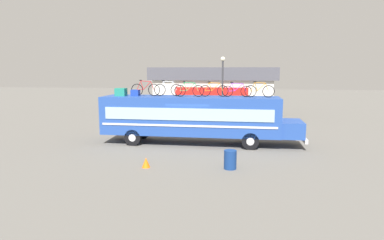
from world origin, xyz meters
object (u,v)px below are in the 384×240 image
(rooftop_bicycle_4, at_px, (214,90))
(trash_bin, at_px, (230,160))
(rooftop_bicycle_1, at_px, (145,89))
(luggage_bag_1, at_px, (121,92))
(rooftop_bicycle_2, at_px, (168,89))
(rooftop_bicycle_5, at_px, (237,91))
(rooftop_bicycle_3, at_px, (189,90))
(rooftop_bicycle_6, at_px, (259,91))
(bus, at_px, (194,116))
(luggage_bag_2, at_px, (135,93))
(street_lamp, at_px, (223,84))
(traffic_cone, at_px, (146,163))

(rooftop_bicycle_4, relative_size, trash_bin, 2.03)
(rooftop_bicycle_1, bearing_deg, luggage_bag_1, -171.03)
(rooftop_bicycle_2, xyz_separation_m, rooftop_bicycle_5, (4.18, -0.09, -0.03))
(rooftop_bicycle_3, bearing_deg, rooftop_bicycle_4, 11.80)
(rooftop_bicycle_4, bearing_deg, trash_bin, -76.88)
(luggage_bag_1, distance_m, rooftop_bicycle_1, 1.51)
(rooftop_bicycle_2, height_order, rooftop_bicycle_6, rooftop_bicycle_2)
(rooftop_bicycle_2, relative_size, trash_bin, 2.06)
(rooftop_bicycle_3, bearing_deg, trash_bin, -61.31)
(bus, height_order, rooftop_bicycle_5, rooftop_bicycle_5)
(rooftop_bicycle_5, bearing_deg, luggage_bag_2, -178.13)
(luggage_bag_1, distance_m, street_lamp, 8.63)
(rooftop_bicycle_1, height_order, rooftop_bicycle_2, rooftop_bicycle_1)
(luggage_bag_1, relative_size, rooftop_bicycle_5, 0.36)
(rooftop_bicycle_2, height_order, rooftop_bicycle_3, rooftop_bicycle_2)
(rooftop_bicycle_6, height_order, traffic_cone, rooftop_bicycle_6)
(rooftop_bicycle_1, relative_size, rooftop_bicycle_5, 1.04)
(rooftop_bicycle_2, xyz_separation_m, traffic_cone, (0.20, -5.64, -3.03))
(luggage_bag_1, bearing_deg, bus, 1.10)
(street_lamp, bearing_deg, rooftop_bicycle_6, -67.83)
(rooftop_bicycle_4, relative_size, traffic_cone, 3.83)
(rooftop_bicycle_2, bearing_deg, traffic_cone, -87.95)
(luggage_bag_1, bearing_deg, rooftop_bicycle_1, 8.97)
(luggage_bag_2, relative_size, rooftop_bicycle_5, 0.28)
(bus, height_order, luggage_bag_1, luggage_bag_1)
(rooftop_bicycle_1, xyz_separation_m, rooftop_bicycle_5, (5.53, 0.16, -0.04))
(rooftop_bicycle_1, bearing_deg, rooftop_bicycle_6, 0.08)
(bus, xyz_separation_m, street_lamp, (1.31, 6.27, 1.66))
(rooftop_bicycle_6, bearing_deg, rooftop_bicycle_3, -177.19)
(rooftop_bicycle_1, distance_m, traffic_cone, 6.37)
(luggage_bag_2, height_order, street_lamp, street_lamp)
(rooftop_bicycle_5, height_order, street_lamp, street_lamp)
(rooftop_bicycle_1, distance_m, trash_bin, 7.90)
(rooftop_bicycle_3, bearing_deg, traffic_cone, -102.71)
(traffic_cone, distance_m, street_lamp, 12.24)
(rooftop_bicycle_5, distance_m, street_lamp, 6.08)
(rooftop_bicycle_5, xyz_separation_m, traffic_cone, (-3.98, -5.55, -2.99))
(bus, height_order, trash_bin, bus)
(rooftop_bicycle_2, bearing_deg, luggage_bag_1, -170.31)
(luggage_bag_2, relative_size, rooftop_bicycle_1, 0.27)
(rooftop_bicycle_5, height_order, rooftop_bicycle_6, rooftop_bicycle_6)
(luggage_bag_1, height_order, traffic_cone, luggage_bag_1)
(trash_bin, bearing_deg, rooftop_bicycle_1, 136.89)
(luggage_bag_2, relative_size, rooftop_bicycle_3, 0.27)
(rooftop_bicycle_4, relative_size, street_lamp, 0.32)
(rooftop_bicycle_2, bearing_deg, rooftop_bicycle_3, -17.93)
(luggage_bag_2, relative_size, rooftop_bicycle_4, 0.28)
(bus, relative_size, rooftop_bicycle_3, 6.70)
(traffic_cone, bearing_deg, luggage_bag_1, 120.57)
(rooftop_bicycle_5, bearing_deg, trash_bin, -91.68)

